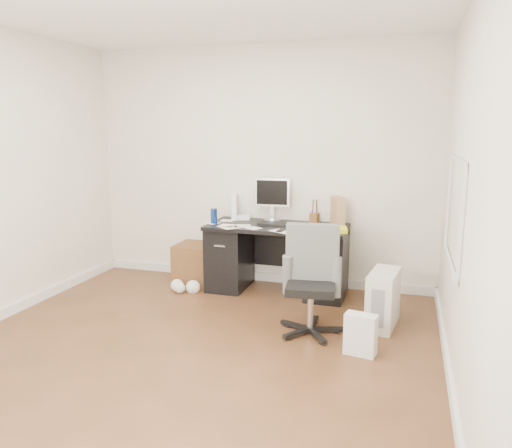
{
  "coord_description": "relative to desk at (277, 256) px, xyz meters",
  "views": [
    {
      "loc": [
        1.63,
        -3.48,
        1.79
      ],
      "look_at": [
        0.2,
        1.2,
        0.84
      ],
      "focal_mm": 35.0,
      "sensor_mm": 36.0,
      "label": 1
    }
  ],
  "objects": [
    {
      "name": "desk_printer",
      "position": [
        0.41,
        0.01,
        -0.31
      ],
      "size": [
        0.34,
        0.3,
        0.17
      ],
      "primitive_type": "cube",
      "rotation": [
        0.0,
        0.0,
        0.21
      ],
      "color": "slate",
      "rests_on": "ground"
    },
    {
      "name": "lcd_monitor",
      "position": [
        -0.12,
        0.21,
        0.6
      ],
      "size": [
        0.41,
        0.25,
        0.5
      ],
      "primitive_type": null,
      "rotation": [
        0.0,
        0.0,
        0.07
      ],
      "color": "silver",
      "rests_on": "desk"
    },
    {
      "name": "wicker_basket",
      "position": [
        -0.99,
        0.07,
        -0.17
      ],
      "size": [
        0.45,
        0.45,
        0.45
      ],
      "primitive_type": "cube",
      "rotation": [
        0.0,
        0.0,
        0.0
      ],
      "color": "#472F15",
      "rests_on": "ground"
    },
    {
      "name": "shopping_bag",
      "position": [
        1.03,
        -1.32,
        -0.23
      ],
      "size": [
        0.28,
        0.22,
        0.34
      ],
      "primitive_type": "cube",
      "rotation": [
        0.0,
        0.0,
        -0.19
      ],
      "color": "silver",
      "rests_on": "ground"
    },
    {
      "name": "paper_remote",
      "position": [
        0.14,
        -0.3,
        0.36
      ],
      "size": [
        0.31,
        0.29,
        0.02
      ],
      "primitive_type": null,
      "rotation": [
        0.0,
        0.0,
        -0.48
      ],
      "color": "silver",
      "rests_on": "desk"
    },
    {
      "name": "desk",
      "position": [
        0.0,
        0.0,
        0.0
      ],
      "size": [
        1.5,
        0.7,
        0.75
      ],
      "color": "black",
      "rests_on": "ground"
    },
    {
      "name": "yellow_book",
      "position": [
        0.69,
        -0.14,
        0.37
      ],
      "size": [
        0.22,
        0.26,
        0.04
      ],
      "primitive_type": "cube",
      "rotation": [
        0.0,
        0.0,
        0.18
      ],
      "color": "yellow",
      "rests_on": "desk"
    },
    {
      "name": "keyboard",
      "position": [
        0.01,
        -0.02,
        0.36
      ],
      "size": [
        0.44,
        0.19,
        0.02
      ],
      "primitive_type": "cube",
      "rotation": [
        0.0,
        0.0,
        -0.11
      ],
      "color": "black",
      "rests_on": "desk"
    },
    {
      "name": "pen_cup",
      "position": [
        0.36,
        0.24,
        0.48
      ],
      "size": [
        0.13,
        0.13,
        0.26
      ],
      "primitive_type": null,
      "rotation": [
        0.0,
        0.0,
        -0.21
      ],
      "color": "brown",
      "rests_on": "desk"
    },
    {
      "name": "white_binder",
      "position": [
        -0.57,
        0.22,
        0.49
      ],
      "size": [
        0.19,
        0.27,
        0.28
      ],
      "primitive_type": "cube",
      "rotation": [
        0.0,
        0.0,
        0.34
      ],
      "color": "white",
      "rests_on": "desk"
    },
    {
      "name": "loose_papers",
      "position": [
        -0.2,
        -0.05,
        0.35
      ],
      "size": [
        1.1,
        0.6,
        0.0
      ],
      "primitive_type": null,
      "color": "silver",
      "rests_on": "desk"
    },
    {
      "name": "travel_mug",
      "position": [
        -0.69,
        -0.11,
        0.43
      ],
      "size": [
        0.08,
        0.08,
        0.17
      ],
      "primitive_type": "cylinder",
      "rotation": [
        0.0,
        0.0,
        -0.05
      ],
      "color": "navy",
      "rests_on": "desk"
    },
    {
      "name": "room_shell",
      "position": [
        -0.27,
        -1.62,
        1.26
      ],
      "size": [
        4.02,
        4.02,
        2.71
      ],
      "color": "beige",
      "rests_on": "ground"
    },
    {
      "name": "computer_mouse",
      "position": [
        0.28,
        -0.06,
        0.38
      ],
      "size": [
        0.06,
        0.06,
        0.05
      ],
      "primitive_type": "sphere",
      "rotation": [
        0.0,
        0.0,
        -0.08
      ],
      "color": "silver",
      "rests_on": "desk"
    },
    {
      "name": "pc_tower",
      "position": [
        1.17,
        -0.67,
        -0.14
      ],
      "size": [
        0.29,
        0.54,
        0.51
      ],
      "primitive_type": "cube",
      "rotation": [
        0.0,
        0.0,
        -0.13
      ],
      "color": "beige",
      "rests_on": "ground"
    },
    {
      "name": "ground",
      "position": [
        -0.3,
        -1.65,
        -0.4
      ],
      "size": [
        4.0,
        4.0,
        0.0
      ],
      "primitive_type": "plane",
      "color": "#402A14",
      "rests_on": "ground"
    },
    {
      "name": "magazine_file",
      "position": [
        0.62,
        0.21,
        0.5
      ],
      "size": [
        0.22,
        0.29,
        0.3
      ],
      "primitive_type": "cube",
      "rotation": [
        0.0,
        0.0,
        0.41
      ],
      "color": "#A1774E",
      "rests_on": "desk"
    },
    {
      "name": "office_chair",
      "position": [
        0.57,
        -1.03,
        0.08
      ],
      "size": [
        0.6,
        0.6,
        0.95
      ],
      "primitive_type": null,
      "rotation": [
        0.0,
        0.0,
        0.13
      ],
      "color": "#4C4E4C",
      "rests_on": "ground"
    }
  ]
}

